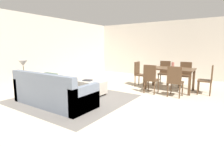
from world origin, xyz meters
TOP-DOWN VIEW (x-y plane):
  - ground_plane at (0.00, 0.00)m, footprint 10.80×10.80m
  - wall_back at (0.00, 5.00)m, footprint 9.00×0.12m
  - wall_left at (-4.50, 0.50)m, footprint 0.12×11.00m
  - area_rug at (-1.78, -0.25)m, footprint 3.00×2.80m
  - couch at (-1.84, -0.91)m, footprint 2.25×0.90m
  - ottoman_table at (-1.73, 0.35)m, footprint 1.08×0.52m
  - side_table at (-3.26, -0.82)m, footprint 0.40×0.40m
  - table_lamp at (-3.26, -0.82)m, footprint 0.26×0.26m
  - dining_table at (0.23, 2.32)m, footprint 1.53×0.89m
  - dining_chair_near_left at (-0.15, 1.51)m, footprint 0.41×0.41m
  - dining_chair_near_right at (0.60, 1.51)m, footprint 0.41×0.41m
  - dining_chair_far_left at (-0.20, 3.15)m, footprint 0.43×0.43m
  - dining_chair_far_right at (0.58, 3.10)m, footprint 0.42×0.42m
  - dining_chair_head_east at (1.38, 2.36)m, footprint 0.41×0.41m
  - dining_chair_head_west at (-0.90, 2.30)m, footprint 0.40×0.40m
  - vase_centerpiece at (0.31, 2.33)m, footprint 0.09×0.09m
  - book_on_ottoman at (-1.75, 0.34)m, footprint 0.30×0.25m

SIDE VIEW (x-z plane):
  - ground_plane at x=0.00m, z-range 0.00..0.00m
  - area_rug at x=-1.78m, z-range 0.00..0.01m
  - ottoman_table at x=-1.73m, z-range 0.03..0.46m
  - couch at x=-1.84m, z-range -0.14..0.72m
  - side_table at x=-3.26m, z-range 0.16..0.72m
  - book_on_ottoman at x=-1.75m, z-range 0.43..0.46m
  - dining_chair_near_left at x=-0.15m, z-range 0.06..0.98m
  - dining_chair_near_right at x=0.60m, z-range 0.06..0.98m
  - dining_chair_far_left at x=-0.20m, z-range 0.06..0.98m
  - dining_chair_far_right at x=0.58m, z-range 0.06..0.98m
  - dining_chair_head_east at x=1.38m, z-range 0.06..0.98m
  - dining_chair_head_west at x=-0.90m, z-range 0.06..0.98m
  - dining_table at x=0.23m, z-range 0.28..1.04m
  - vase_centerpiece at x=0.31m, z-range 0.76..0.96m
  - table_lamp at x=-3.26m, z-range 0.70..1.23m
  - wall_back at x=0.00m, z-range 0.00..2.70m
  - wall_left at x=-4.50m, z-range 0.00..2.70m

